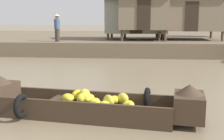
# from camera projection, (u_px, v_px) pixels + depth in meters

# --- Properties ---
(ground_plane) EXTENTS (300.00, 300.00, 0.00)m
(ground_plane) POSITION_uv_depth(u_px,v_px,m) (90.00, 73.00, 11.62)
(ground_plane) COLOR #7A6B51
(riverbank_strip) EXTENTS (160.00, 20.00, 0.85)m
(riverbank_strip) POSITION_uv_depth(u_px,v_px,m) (119.00, 40.00, 26.06)
(riverbank_strip) COLOR brown
(riverbank_strip) RESTS_ON ground
(banana_boat) EXTENTS (4.96, 1.50, 0.83)m
(banana_boat) POSITION_uv_depth(u_px,v_px,m) (88.00, 103.00, 6.33)
(banana_boat) COLOR #3D2D21
(banana_boat) RESTS_ON ground
(stilt_house_left) EXTENTS (4.73, 3.23, 3.25)m
(stilt_house_left) POSITION_uv_depth(u_px,v_px,m) (137.00, 15.00, 19.61)
(stilt_house_left) COLOR #4C3826
(stilt_house_left) RESTS_ON riverbank_strip
(stilt_house_mid_left) EXTENTS (3.72, 3.93, 3.89)m
(stilt_house_mid_left) POSITION_uv_depth(u_px,v_px,m) (144.00, 10.00, 18.81)
(stilt_house_mid_left) COLOR #4C3826
(stilt_house_mid_left) RESTS_ON riverbank_strip
(stilt_house_mid_right) EXTENTS (4.95, 3.89, 3.84)m
(stilt_house_mid_right) POSITION_uv_depth(u_px,v_px,m) (188.00, 11.00, 19.21)
(stilt_house_mid_right) COLOR #4C3826
(stilt_house_mid_right) RESTS_ON riverbank_strip
(vendor_person) EXTENTS (0.44, 0.44, 1.66)m
(vendor_person) POSITION_uv_depth(u_px,v_px,m) (57.00, 26.00, 17.44)
(vendor_person) COLOR #332D28
(vendor_person) RESTS_ON riverbank_strip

